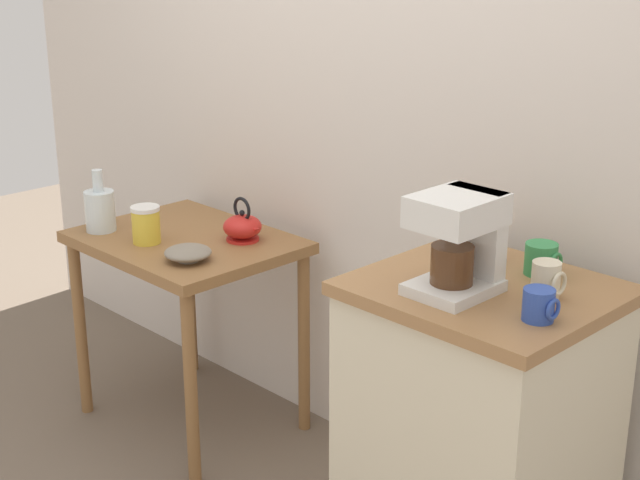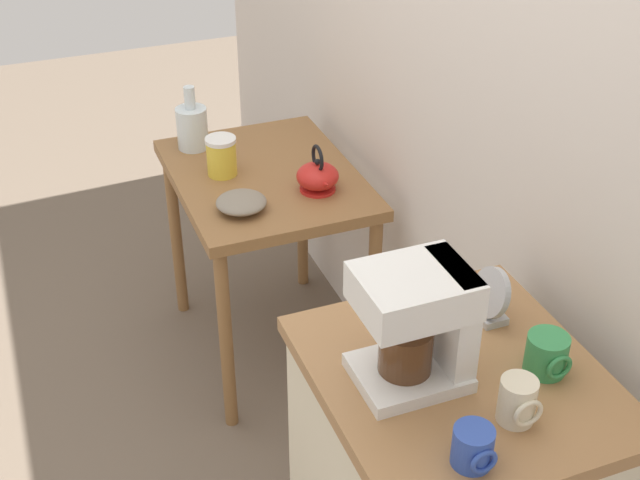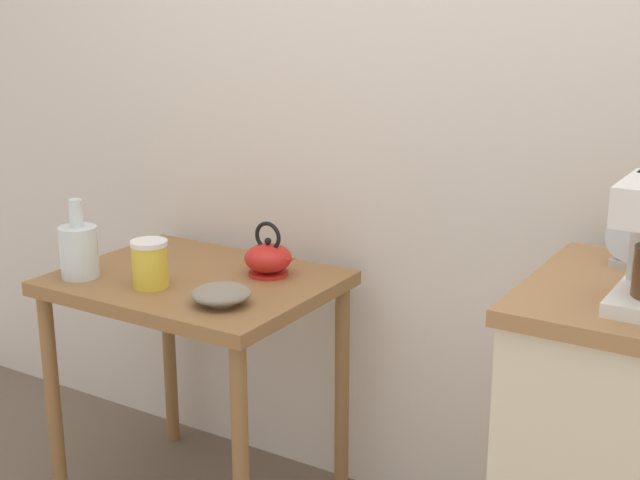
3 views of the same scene
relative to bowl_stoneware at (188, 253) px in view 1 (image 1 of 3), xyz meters
The scene contains 13 objects.
ground_plane 0.86m from the bowl_stoneware, 25.37° to the left, with size 8.00×8.00×0.00m, color #6B5B4C.
back_wall 0.95m from the bowl_stoneware, 51.18° to the left, with size 4.40×0.10×2.80m, color silver.
wooden_table 0.29m from the bowl_stoneware, 145.35° to the left, with size 0.77×0.60×0.74m.
kitchen_counter 1.16m from the bowl_stoneware, ahead, with size 0.64×0.58×0.93m.
bowl_stoneware is the anchor object (origin of this frame).
teakettle 0.27m from the bowl_stoneware, 97.30° to the left, with size 0.17×0.14×0.16m.
glass_carafe_vase 0.49m from the bowl_stoneware, behind, with size 0.11×0.11×0.23m.
canister_enamel 0.26m from the bowl_stoneware, behind, with size 0.10×0.10×0.13m.
coffee_maker 1.12m from the bowl_stoneware, ahead, with size 0.18×0.22×0.26m.
mug_tall_green 1.22m from the bowl_stoneware, 14.94° to the left, with size 0.09×0.09×0.09m.
mug_blue 1.35m from the bowl_stoneware, ahead, with size 0.08×0.08×0.08m.
mug_small_cream 1.29m from the bowl_stoneware, ahead, with size 0.08×0.07×0.10m.
table_clock 1.03m from the bowl_stoneware, 16.95° to the left, with size 0.12×0.06×0.13m.
Camera 1 is at (2.09, -1.94, 1.83)m, focal length 52.89 mm.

